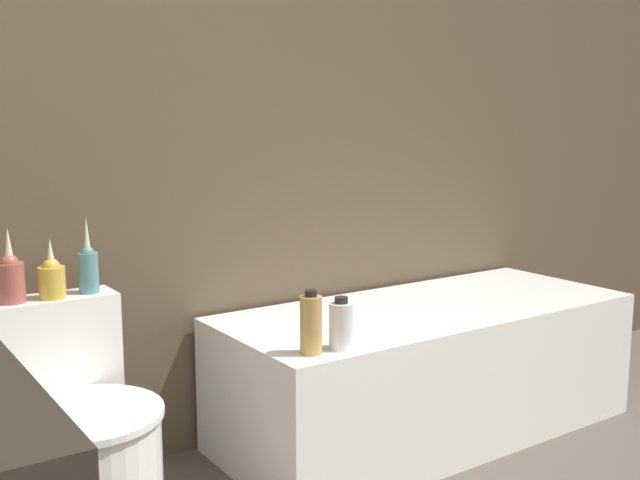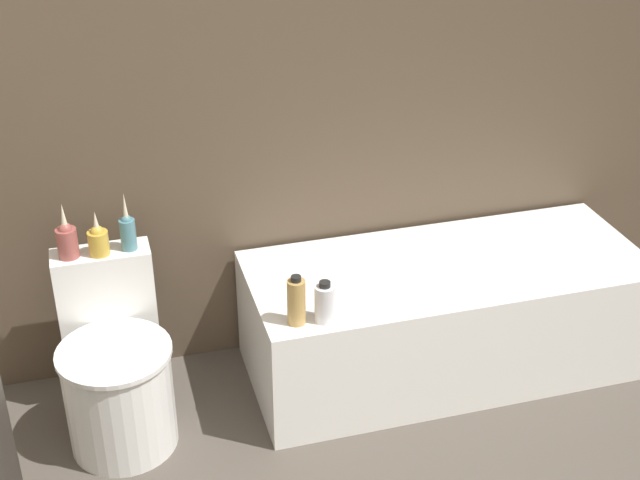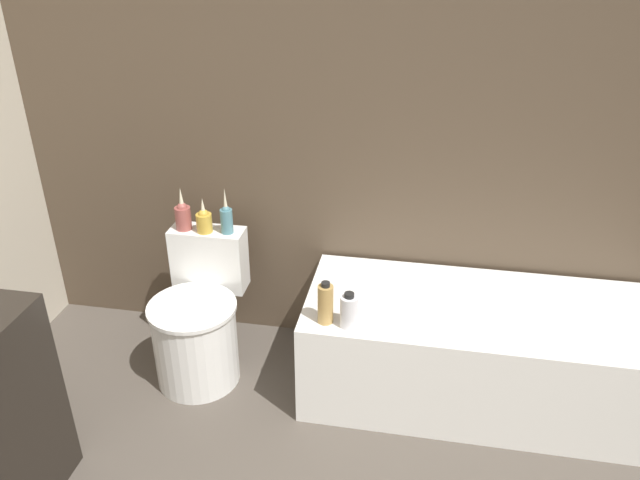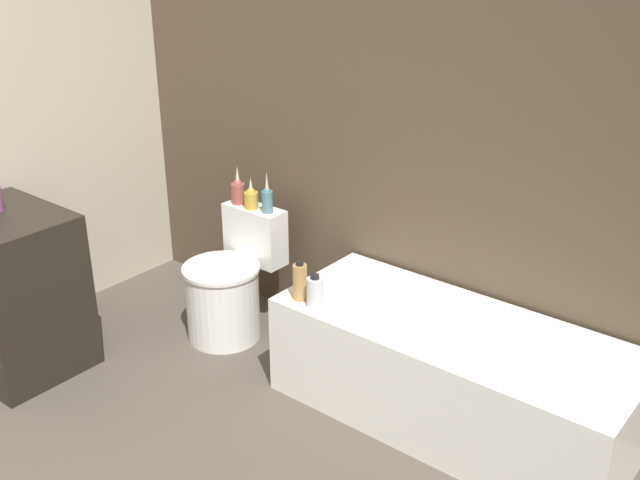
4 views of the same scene
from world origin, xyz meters
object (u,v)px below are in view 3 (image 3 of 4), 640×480
at_px(bathtub, 482,351).
at_px(shampoo_bottle_tall, 325,304).
at_px(vase_bronze, 226,218).
at_px(shampoo_bottle_short, 349,311).
at_px(toilet, 199,325).
at_px(vase_silver, 204,220).
at_px(vase_gold, 183,215).

height_order(bathtub, shampoo_bottle_tall, shampoo_bottle_tall).
distance_m(bathtub, vase_bronze, 1.38).
bearing_deg(vase_bronze, shampoo_bottle_short, -31.16).
relative_size(bathtub, shampoo_bottle_short, 9.90).
bearing_deg(toilet, vase_silver, 90.00).
bearing_deg(bathtub, vase_bronze, 173.71).
bearing_deg(toilet, vase_gold, 117.53).
xyz_separation_m(vase_gold, shampoo_bottle_tall, (0.78, -0.39, -0.17)).
bearing_deg(shampoo_bottle_short, vase_gold, 155.65).
height_order(bathtub, vase_silver, vase_silver).
xyz_separation_m(toilet, shampoo_bottle_tall, (0.67, -0.17, 0.32)).
relative_size(toilet, shampoo_bottle_tall, 3.50).
bearing_deg(shampoo_bottle_short, toilet, 166.50).
distance_m(bathtub, shampoo_bottle_tall, 0.83).
xyz_separation_m(vase_silver, vase_bronze, (0.11, 0.01, 0.02)).
bearing_deg(toilet, shampoo_bottle_tall, -14.33).
height_order(toilet, shampoo_bottle_short, toilet).
height_order(vase_gold, vase_bronze, vase_bronze).
height_order(vase_silver, shampoo_bottle_tall, vase_silver).
distance_m(vase_silver, shampoo_bottle_short, 0.89).
bearing_deg(shampoo_bottle_tall, vase_gold, 153.70).
height_order(toilet, vase_bronze, vase_bronze).
distance_m(toilet, shampoo_bottle_tall, 0.76).
relative_size(toilet, vase_bronze, 2.99).
distance_m(vase_gold, shampoo_bottle_short, 0.99).
xyz_separation_m(toilet, vase_bronze, (0.11, 0.21, 0.50)).
height_order(vase_silver, shampoo_bottle_short, vase_silver).
xyz_separation_m(vase_gold, shampoo_bottle_short, (0.89, -0.40, -0.19)).
relative_size(vase_bronze, shampoo_bottle_tall, 1.17).
relative_size(bathtub, vase_bronze, 7.07).
distance_m(vase_gold, vase_silver, 0.11).
xyz_separation_m(bathtub, vase_silver, (-1.39, 0.13, 0.51)).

